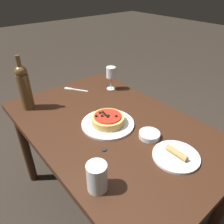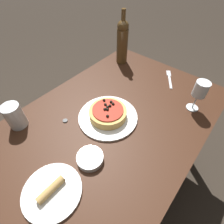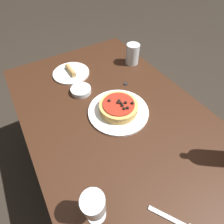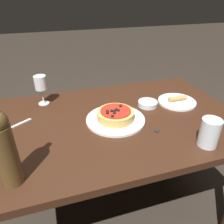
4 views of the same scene
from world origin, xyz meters
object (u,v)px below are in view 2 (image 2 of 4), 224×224
side_bowl (90,158)px  fork (169,78)px  pizza (108,113)px  wine_bottle (122,41)px  wine_glass (200,90)px  bottle_cap (65,121)px  water_cup (15,116)px  dining_table (110,131)px  side_plate (52,191)px  dinner_plate (108,117)px

side_bowl → fork: bearing=-179.0°
pizza → wine_bottle: bearing=-149.5°
wine_bottle → wine_glass: bearing=77.8°
wine_bottle → bottle_cap: size_ratio=14.10×
water_cup → wine_bottle: bearing=177.8°
pizza → bottle_cap: pizza is taller
pizza → fork: pizza is taller
water_cup → fork: size_ratio=0.75×
wine_bottle → bottle_cap: (0.61, 0.12, -0.15)m
dining_table → side_plate: bearing=9.0°
wine_bottle → fork: size_ratio=2.03×
pizza → fork: bearing=170.4°
dining_table → dinner_plate: dinner_plate is taller
wine_glass → wine_bottle: wine_bottle is taller
wine_glass → fork: (-0.16, -0.21, -0.12)m
dinner_plate → water_cup: size_ratio=2.37×
dining_table → dinner_plate: bearing=-119.9°
wine_bottle → water_cup: (0.77, -0.03, -0.09)m
wine_glass → water_cup: wine_glass is taller
wine_glass → wine_bottle: 0.58m
wine_bottle → water_cup: wine_bottle is taller
pizza → side_bowl: bearing=23.3°
wine_bottle → side_plate: (0.86, 0.35, -0.14)m
side_bowl → bottle_cap: bearing=-106.0°
water_cup → fork: bearing=154.6°
wine_bottle → dining_table: bearing=31.6°
dinner_plate → wine_bottle: wine_bottle is taller
side_bowl → water_cup: bearing=-77.7°
dinner_plate → side_plate: side_plate is taller
dinner_plate → wine_bottle: bearing=-149.5°
fork → wine_glass: bearing=-159.5°
wine_glass → wine_bottle: (-0.12, -0.57, 0.03)m
pizza → bottle_cap: 0.22m
pizza → side_plate: 0.41m
wine_bottle → fork: bearing=96.0°
side_bowl → bottle_cap: size_ratio=4.56×
pizza → dining_table: bearing=59.9°
dining_table → pizza: pizza is taller
wine_bottle → side_bowl: size_ratio=3.09×
side_bowl → bottle_cap: (-0.07, -0.24, -0.01)m
wine_bottle → bottle_cap: 0.64m
wine_glass → dinner_plate: bearing=-41.6°
dining_table → pizza: bearing=-120.1°
wine_glass → dining_table: bearing=-38.9°
dinner_plate → bottle_cap: dinner_plate is taller
water_cup → bottle_cap: bearing=135.7°
wine_bottle → side_plate: bearing=22.1°
side_bowl → fork: 0.72m
pizza → wine_bottle: wine_bottle is taller
wine_bottle → bottle_cap: wine_bottle is taller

